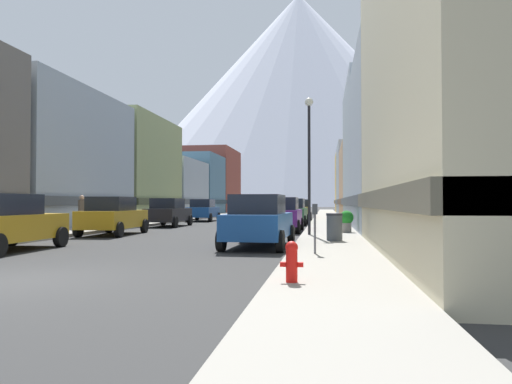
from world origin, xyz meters
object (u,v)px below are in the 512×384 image
car_left_3 (203,210)px  car_right_0 (259,221)px  potted_plant_1 (113,218)px  potted_plant_2 (347,220)px  parking_meter_near (315,221)px  car_left_0 (3,223)px  pedestrian_0 (82,213)px  car_left_2 (169,212)px  fire_hydrant_near (292,260)px  potted_plant_0 (49,224)px  car_right_3 (300,209)px  car_left_1 (113,216)px  car_right_1 (282,214)px  streetlamp_right (309,145)px  trash_bin_right (334,227)px  car_driving_0 (281,209)px  car_right_2 (292,212)px

car_left_3 → car_right_0: size_ratio=1.00×
car_left_3 → potted_plant_1: 10.31m
potted_plant_2 → parking_meter_near: bearing=-97.5°
car_left_0 → pedestrian_0: pedestrian_0 is taller
car_left_2 → fire_hydrant_near: size_ratio=6.28×
car_left_0 → potted_plant_0: (-3.20, 7.60, -0.39)m
car_right_3 → pedestrian_0: size_ratio=2.56×
fire_hydrant_near → pedestrian_0: size_ratio=0.40×
car_left_1 → fire_hydrant_near: size_ratio=6.36×
car_left_1 → pedestrian_0: size_ratio=2.57×
car_right_1 → potted_plant_0: size_ratio=5.61×
car_left_0 → car_left_1: 7.66m
parking_meter_near → potted_plant_2: (1.25, 9.44, -0.30)m
streetlamp_right → potted_plant_0: bearing=177.3°
car_left_0 → potted_plant_1: size_ratio=5.18×
car_right_1 → trash_bin_right: 7.80m
car_right_1 → car_driving_0: size_ratio=1.00×
potted_plant_1 → streetlamp_right: size_ratio=0.15×
car_right_2 → car_left_1: bearing=-123.5°
car_left_2 → streetlamp_right: 12.92m
potted_plant_1 → car_right_0: bearing=-47.7°
trash_bin_right → pedestrian_0: (-12.60, 5.40, 0.32)m
potted_plant_2 → car_right_0: bearing=-117.0°
potted_plant_2 → pedestrian_0: pedestrian_0 is taller
car_left_2 → parking_meter_near: size_ratio=3.33×
car_left_2 → pedestrian_0: bearing=-111.2°
car_left_3 → pedestrian_0: 15.17m
car_left_0 → car_left_3: 24.27m
car_driving_0 → car_right_0: bearing=-86.0°
parking_meter_near → pedestrian_0: 15.53m
parking_meter_near → potted_plant_1: bearing=130.3°
car_right_0 → parking_meter_near: car_right_0 is taller
car_left_3 → car_right_0: bearing=-70.7°
pedestrian_0 → car_driving_0: bearing=72.6°
car_right_1 → streetlamp_right: bearing=-69.9°
potted_plant_0 → potted_plant_1: size_ratio=0.92×
car_right_0 → car_driving_0: size_ratio=1.01×
trash_bin_right → fire_hydrant_near: bearing=-95.6°
fire_hydrant_near → potted_plant_1: size_ratio=0.82×
car_left_1 → parking_meter_near: bearing=-40.7°
car_left_1 → trash_bin_right: car_left_1 is taller
car_right_2 → parking_meter_near: car_right_2 is taller
car_driving_0 → parking_meter_near: (4.15, -34.91, 0.11)m
car_left_3 → pedestrian_0: pedestrian_0 is taller
car_driving_0 → streetlamp_right: size_ratio=0.75×
fire_hydrant_near → potted_plant_1: bearing=122.3°
car_left_0 → car_left_3: bearing=90.0°
car_left_2 → trash_bin_right: car_left_2 is taller
car_left_3 → streetlamp_right: bearing=-62.1°
car_left_3 → car_left_1: bearing=-90.0°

